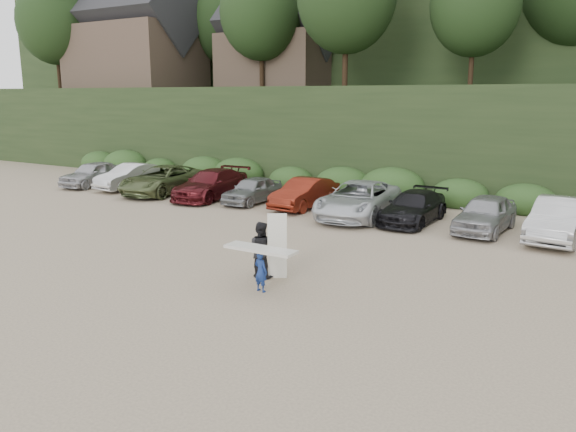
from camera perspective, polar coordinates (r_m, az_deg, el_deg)
The scene contains 5 objects.
ground at distance 18.55m, azimuth -8.17°, elevation -5.19°, with size 120.00×120.00×0.00m, color tan.
hillside_backdrop at distance 51.28m, azimuth 18.49°, elevation 18.01°, with size 90.00×41.50×28.00m.
parked_cars at distance 25.68m, azimuth 9.65°, elevation 1.40°, with size 39.61×6.22×1.63m.
child_surfer at distance 15.95m, azimuth -2.80°, elevation -4.66°, with size 2.17×0.62×1.30m.
adult_surfer at distance 17.20m, azimuth -2.66°, elevation -3.38°, with size 1.35×0.80×2.06m.
Camera 1 is at (11.19, -13.73, 5.51)m, focal length 35.00 mm.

